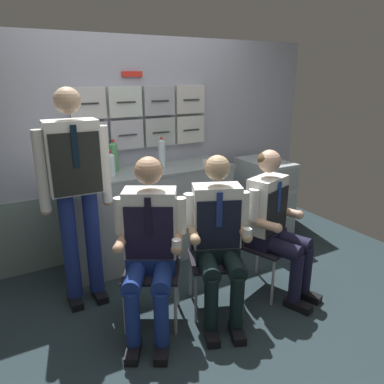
{
  "coord_description": "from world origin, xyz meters",
  "views": [
    {
      "loc": [
        -1.31,
        -2.1,
        1.79
      ],
      "look_at": [
        0.03,
        0.27,
        0.92
      ],
      "focal_mm": 34.35,
      "sensor_mm": 36.0,
      "label": 1
    }
  ],
  "objects_px": {
    "crew_member_right": "(275,219)",
    "paper_cup_tan": "(206,162)",
    "service_trolley": "(264,196)",
    "crew_member_standing": "(76,181)",
    "water_bottle_blue_cap": "(111,165)",
    "crew_member_left": "(150,239)",
    "crew_member_center": "(218,232)",
    "folding_chair_left": "(153,254)",
    "folding_chair_center": "(214,244)",
    "folding_chair_right": "(257,232)"
  },
  "relations": [
    {
      "from": "crew_member_right",
      "to": "paper_cup_tan",
      "type": "xyz_separation_m",
      "value": [
        -0.07,
        0.97,
        0.28
      ]
    },
    {
      "from": "service_trolley",
      "to": "crew_member_right",
      "type": "xyz_separation_m",
      "value": [
        -0.68,
        -0.93,
        0.19
      ]
    },
    {
      "from": "crew_member_standing",
      "to": "water_bottle_blue_cap",
      "type": "xyz_separation_m",
      "value": [
        0.4,
        0.37,
        0.0
      ]
    },
    {
      "from": "service_trolley",
      "to": "crew_member_left",
      "type": "height_order",
      "value": "crew_member_left"
    },
    {
      "from": "crew_member_center",
      "to": "paper_cup_tan",
      "type": "relative_size",
      "value": 17.26
    },
    {
      "from": "folding_chair_left",
      "to": "folding_chair_center",
      "type": "bearing_deg",
      "value": -10.81
    },
    {
      "from": "folding_chair_center",
      "to": "crew_member_right",
      "type": "bearing_deg",
      "value": -14.56
    },
    {
      "from": "folding_chair_center",
      "to": "crew_member_standing",
      "type": "height_order",
      "value": "crew_member_standing"
    },
    {
      "from": "folding_chair_center",
      "to": "folding_chair_right",
      "type": "xyz_separation_m",
      "value": [
        0.45,
        0.02,
        0.0
      ]
    },
    {
      "from": "folding_chair_right",
      "to": "service_trolley",
      "type": "bearing_deg",
      "value": 46.78
    },
    {
      "from": "folding_chair_left",
      "to": "folding_chair_center",
      "type": "xyz_separation_m",
      "value": [
        0.49,
        -0.09,
        0.0
      ]
    },
    {
      "from": "crew_member_left",
      "to": "water_bottle_blue_cap",
      "type": "height_order",
      "value": "crew_member_left"
    },
    {
      "from": "crew_member_left",
      "to": "folding_chair_right",
      "type": "xyz_separation_m",
      "value": [
        1.02,
        0.06,
        -0.19
      ]
    },
    {
      "from": "service_trolley",
      "to": "paper_cup_tan",
      "type": "height_order",
      "value": "paper_cup_tan"
    },
    {
      "from": "paper_cup_tan",
      "to": "crew_member_left",
      "type": "bearing_deg",
      "value": -138.52
    },
    {
      "from": "folding_chair_right",
      "to": "water_bottle_blue_cap",
      "type": "distance_m",
      "value": 1.41
    },
    {
      "from": "folding_chair_left",
      "to": "folding_chair_right",
      "type": "bearing_deg",
      "value": -4.42
    },
    {
      "from": "service_trolley",
      "to": "folding_chair_left",
      "type": "relative_size",
      "value": 1.08
    },
    {
      "from": "folding_chair_center",
      "to": "water_bottle_blue_cap",
      "type": "xyz_separation_m",
      "value": [
        -0.52,
        0.89,
        0.53
      ]
    },
    {
      "from": "folding_chair_left",
      "to": "crew_member_center",
      "type": "distance_m",
      "value": 0.52
    },
    {
      "from": "folding_chair_center",
      "to": "crew_member_right",
      "type": "distance_m",
      "value": 0.55
    },
    {
      "from": "crew_member_center",
      "to": "crew_member_standing",
      "type": "height_order",
      "value": "crew_member_standing"
    },
    {
      "from": "crew_member_left",
      "to": "folding_chair_left",
      "type": "bearing_deg",
      "value": 60.33
    },
    {
      "from": "crew_member_left",
      "to": "folding_chair_center",
      "type": "height_order",
      "value": "crew_member_left"
    },
    {
      "from": "folding_chair_center",
      "to": "crew_member_center",
      "type": "xyz_separation_m",
      "value": [
        -0.06,
        -0.15,
        0.18
      ]
    },
    {
      "from": "folding_chair_center",
      "to": "water_bottle_blue_cap",
      "type": "distance_m",
      "value": 1.16
    },
    {
      "from": "folding_chair_center",
      "to": "folding_chair_right",
      "type": "relative_size",
      "value": 1.0
    },
    {
      "from": "water_bottle_blue_cap",
      "to": "crew_member_standing",
      "type": "bearing_deg",
      "value": -136.8
    },
    {
      "from": "crew_member_center",
      "to": "water_bottle_blue_cap",
      "type": "height_order",
      "value": "crew_member_center"
    },
    {
      "from": "crew_member_left",
      "to": "folding_chair_center",
      "type": "xyz_separation_m",
      "value": [
        0.57,
        0.04,
        -0.19
      ]
    },
    {
      "from": "water_bottle_blue_cap",
      "to": "paper_cup_tan",
      "type": "xyz_separation_m",
      "value": [
        0.95,
        -0.06,
        -0.08
      ]
    },
    {
      "from": "service_trolley",
      "to": "paper_cup_tan",
      "type": "bearing_deg",
      "value": 177.44
    },
    {
      "from": "crew_member_right",
      "to": "water_bottle_blue_cap",
      "type": "height_order",
      "value": "crew_member_right"
    },
    {
      "from": "crew_member_left",
      "to": "crew_member_center",
      "type": "bearing_deg",
      "value": -11.58
    },
    {
      "from": "water_bottle_blue_cap",
      "to": "paper_cup_tan",
      "type": "bearing_deg",
      "value": -3.42
    },
    {
      "from": "service_trolley",
      "to": "crew_member_center",
      "type": "height_order",
      "value": "crew_member_center"
    },
    {
      "from": "service_trolley",
      "to": "water_bottle_blue_cap",
      "type": "bearing_deg",
      "value": 176.96
    },
    {
      "from": "folding_chair_center",
      "to": "crew_member_right",
      "type": "relative_size",
      "value": 0.67
    },
    {
      "from": "paper_cup_tan",
      "to": "crew_member_standing",
      "type": "bearing_deg",
      "value": -166.85
    },
    {
      "from": "paper_cup_tan",
      "to": "crew_member_center",
      "type": "bearing_deg",
      "value": -116.58
    },
    {
      "from": "crew_member_right",
      "to": "crew_member_standing",
      "type": "xyz_separation_m",
      "value": [
        -1.42,
        0.65,
        0.36
      ]
    },
    {
      "from": "crew_member_left",
      "to": "paper_cup_tan",
      "type": "xyz_separation_m",
      "value": [
        1.0,
        0.88,
        0.26
      ]
    },
    {
      "from": "crew_member_center",
      "to": "folding_chair_right",
      "type": "relative_size",
      "value": 1.51
    },
    {
      "from": "service_trolley",
      "to": "crew_member_left",
      "type": "distance_m",
      "value": 1.96
    },
    {
      "from": "folding_chair_left",
      "to": "crew_member_left",
      "type": "relative_size",
      "value": 0.65
    },
    {
      "from": "folding_chair_center",
      "to": "paper_cup_tan",
      "type": "distance_m",
      "value": 1.04
    },
    {
      "from": "crew_member_center",
      "to": "crew_member_standing",
      "type": "relative_size",
      "value": 0.73
    },
    {
      "from": "folding_chair_right",
      "to": "crew_member_standing",
      "type": "relative_size",
      "value": 0.48
    },
    {
      "from": "water_bottle_blue_cap",
      "to": "folding_chair_right",
      "type": "bearing_deg",
      "value": -42.02
    },
    {
      "from": "folding_chair_right",
      "to": "paper_cup_tan",
      "type": "distance_m",
      "value": 0.93
    }
  ]
}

